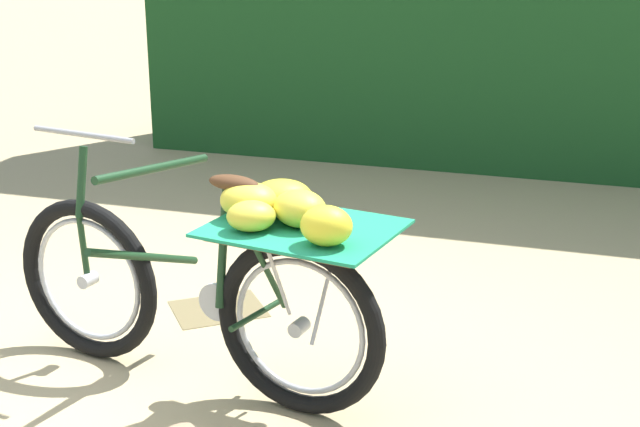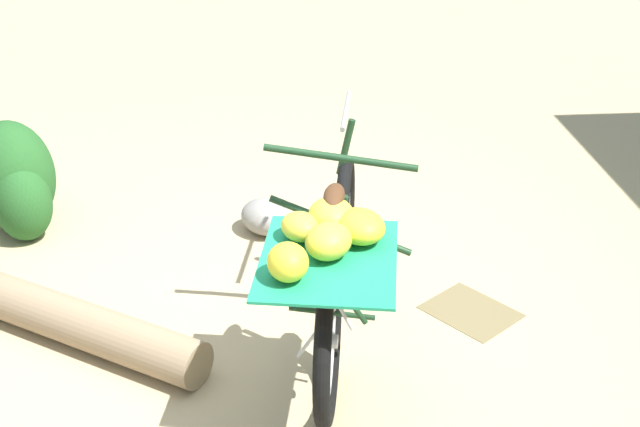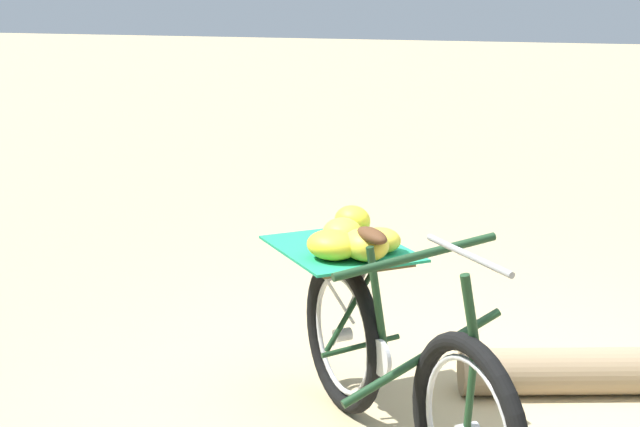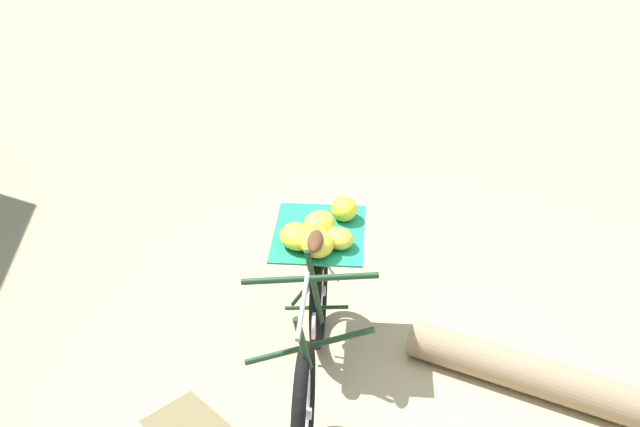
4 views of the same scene
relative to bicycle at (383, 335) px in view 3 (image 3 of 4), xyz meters
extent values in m
torus|color=black|center=(-0.27, 0.29, -0.14)|extent=(0.54, 0.59, 0.73)
torus|color=#B7B7BC|center=(-0.27, 0.29, -0.14)|extent=(0.40, 0.44, 0.57)
cylinder|color=#B7B7BC|center=(-0.27, 0.29, -0.14)|extent=(0.10, 0.10, 0.06)
cylinder|color=#19381E|center=(0.22, -0.25, 0.03)|extent=(0.54, 0.50, 0.30)
cylinder|color=#19381E|center=(0.17, -0.20, 0.42)|extent=(0.55, 0.50, 0.11)
cylinder|color=#19381E|center=(-0.04, 0.04, 0.13)|extent=(0.11, 0.10, 0.49)
cylinder|color=#19381E|center=(-0.14, 0.15, -0.12)|extent=(0.30, 0.27, 0.05)
cylinder|color=#19381E|center=(-0.17, 0.18, 0.09)|extent=(0.25, 0.23, 0.47)
cylinder|color=#19381E|center=(0.45, -0.50, 0.01)|extent=(0.05, 0.05, 0.30)
cylinder|color=#19381E|center=(0.43, -0.48, 0.31)|extent=(0.09, 0.09, 0.30)
cylinder|color=gray|center=(0.41, -0.46, 0.52)|extent=(0.37, 0.40, 0.02)
ellipsoid|color=#4C2D19|center=(-0.08, 0.08, 0.41)|extent=(0.21, 0.22, 0.06)
cylinder|color=#B7B7BC|center=(-0.01, 0.01, -0.11)|extent=(0.12, 0.13, 0.16)
cylinder|color=#B7B7BC|center=(-0.20, 0.22, 0.05)|extent=(0.16, 0.15, 0.39)
cylinder|color=#B7B7BC|center=(-0.34, 0.38, 0.05)|extent=(0.19, 0.18, 0.39)
cube|color=brown|center=(-0.28, 0.31, 0.25)|extent=(0.73, 0.74, 0.02)
cube|color=#1E8C60|center=(-0.28, 0.31, 0.27)|extent=(0.86, 0.87, 0.01)
ellipsoid|color=yellow|center=(-0.12, 0.14, 0.35)|extent=(0.30, 0.29, 0.14)
ellipsoid|color=yellow|center=(-0.27, 0.30, 0.35)|extent=(0.25, 0.27, 0.14)
ellipsoid|color=yellow|center=(-0.26, 0.11, 0.34)|extent=(0.29, 0.27, 0.13)
ellipsoid|color=yellow|center=(-0.29, 0.52, 0.35)|extent=(0.24, 0.24, 0.14)
ellipsoid|color=yellow|center=(-0.09, 0.28, 0.33)|extent=(0.22, 0.20, 0.11)
cylinder|color=#937A5B|center=(1.02, 0.88, -0.39)|extent=(1.64, 0.75, 0.23)
camera|label=1|loc=(0.80, 3.36, 1.40)|focal=51.82mm
camera|label=2|loc=(-2.38, 2.28, 1.96)|focal=47.46mm
camera|label=3|loc=(0.88, -3.59, 1.43)|focal=52.27mm
camera|label=4|loc=(2.60, -2.44, 2.75)|focal=44.12mm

